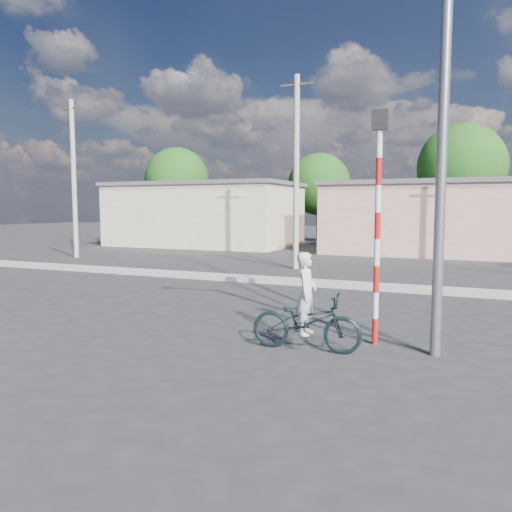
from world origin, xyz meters
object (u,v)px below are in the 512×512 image
at_px(bicycle, 306,322).
at_px(traffic_pole, 378,207).
at_px(cyclist, 306,310).
at_px(streetlight, 435,65).

relative_size(bicycle, traffic_pole, 0.46).
relative_size(bicycle, cyclist, 1.35).
distance_m(cyclist, traffic_pole, 2.32).
xyz_separation_m(bicycle, cyclist, (0.00, 0.00, 0.22)).
bearing_deg(bicycle, cyclist, -0.00).
bearing_deg(traffic_pole, bicycle, -139.77).
height_order(bicycle, streetlight, streetlight).
distance_m(bicycle, streetlight, 4.91).
relative_size(traffic_pole, streetlight, 0.48).
distance_m(bicycle, cyclist, 0.22).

